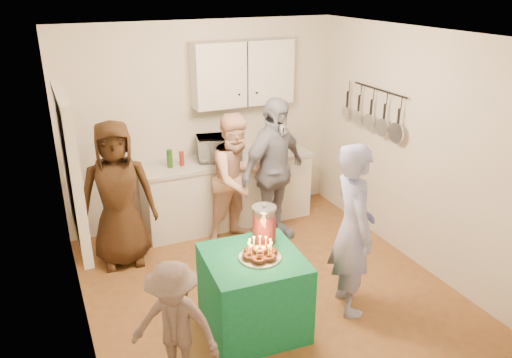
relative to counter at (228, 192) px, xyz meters
name	(u,v)px	position (x,y,z in m)	size (l,w,h in m)	color
floor	(270,292)	(-0.20, -1.70, -0.43)	(4.00, 4.00, 0.00)	brown
ceiling	(273,36)	(-0.20, -1.70, 2.17)	(4.00, 4.00, 0.00)	white
back_wall	(203,125)	(-0.20, 0.30, 0.87)	(3.60, 3.60, 0.00)	silver
left_wall	(73,211)	(-2.00, -1.70, 0.87)	(4.00, 4.00, 0.00)	silver
right_wall	(419,152)	(1.60, -1.70, 0.87)	(4.00, 4.00, 0.00)	silver
window_night	(69,170)	(-1.97, -1.40, 1.12)	(0.04, 1.00, 1.20)	black
counter	(228,192)	(0.00, 0.00, 0.00)	(2.20, 0.58, 0.86)	white
countertop	(227,160)	(0.00, 0.00, 0.46)	(2.24, 0.62, 0.05)	beige
upper_cabinet	(243,73)	(0.30, 0.15, 1.52)	(1.30, 0.30, 0.80)	white
pot_rack	(376,111)	(1.52, -1.00, 1.17)	(0.12, 1.00, 0.60)	black
microwave	(219,148)	(-0.10, 0.00, 0.63)	(0.54, 0.37, 0.30)	white
party_table	(253,292)	(-0.58, -2.14, -0.05)	(0.85, 0.85, 0.76)	#117347
donut_cake	(260,249)	(-0.54, -2.18, 0.42)	(0.38, 0.38, 0.18)	#381C0C
punch_jar	(264,225)	(-0.38, -1.93, 0.50)	(0.22, 0.22, 0.34)	red
man_birthday	(353,230)	(0.40, -2.23, 0.43)	(0.63, 0.41, 1.71)	#9AA2E0
woman_back_left	(118,195)	(-1.47, -0.44, 0.41)	(0.82, 0.54, 1.68)	brown
woman_back_center	(237,179)	(-0.06, -0.49, 0.38)	(0.79, 0.62, 1.62)	#E79678
woman_back_right	(273,171)	(0.35, -0.65, 0.47)	(1.06, 0.44, 1.80)	#101638
child_near_left	(175,327)	(-1.43, -2.53, 0.13)	(0.72, 0.42, 1.12)	#564845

